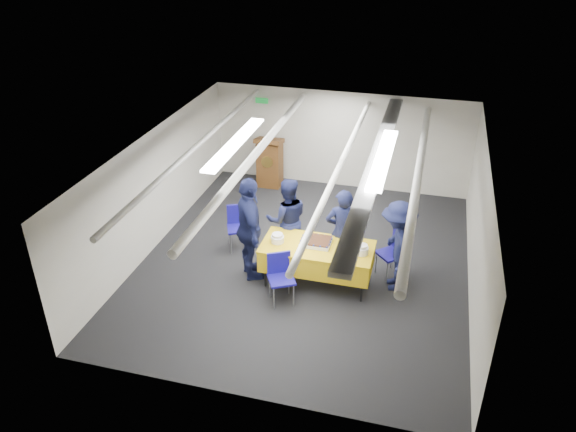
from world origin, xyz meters
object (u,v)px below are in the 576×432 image
object	(u,v)px
serving_table	(317,256)
chair_right	(395,249)
sailor_b	(287,220)
chair_left	(238,222)
sailor_d	(397,246)
sheet_cake	(316,241)
sailor_c	(250,229)
sailor_a	(342,232)
chair_near	(280,273)
podium	(270,162)

from	to	relation	value
serving_table	chair_right	xyz separation A→B (m)	(1.29, 0.63, -0.03)
sailor_b	chair_left	bearing A→B (deg)	-30.12
chair_right	sailor_d	xyz separation A→B (m)	(0.05, -0.38, 0.30)
sheet_cake	sailor_c	size ratio (longest dim) A/B	0.28
chair_right	sailor_a	bearing A→B (deg)	-171.06
chair_right	chair_left	size ratio (longest dim) A/B	1.00
serving_table	sailor_b	size ratio (longest dim) A/B	1.18
sheet_cake	sailor_b	xyz separation A→B (m)	(-0.68, 0.60, 0.01)
chair_near	sailor_b	xyz separation A→B (m)	(-0.23, 1.28, 0.29)
sheet_cake	sailor_d	size ratio (longest dim) A/B	0.32
podium	chair_near	bearing A→B (deg)	-71.16
sheet_cake	chair_left	world-z (taller)	chair_left
chair_left	sailor_a	size ratio (longest dim) A/B	0.52
sheet_cake	podium	world-z (taller)	podium
chair_near	sailor_c	world-z (taller)	sailor_c
sailor_b	sailor_c	xyz separation A→B (m)	(-0.47, -0.76, 0.15)
sheet_cake	sailor_b	world-z (taller)	sailor_b
sheet_cake	sailor_c	distance (m)	1.18
chair_near	podium	bearing A→B (deg)	108.84
podium	chair_left	size ratio (longest dim) A/B	1.44
chair_left	sailor_b	xyz separation A→B (m)	(1.03, -0.16, 0.29)
sheet_cake	sailor_a	xyz separation A→B (m)	(0.38, 0.41, 0.02)
chair_near	chair_left	xyz separation A→B (m)	(-1.26, 1.44, 0.00)
serving_table	sailor_d	size ratio (longest dim) A/B	1.17
serving_table	sailor_a	world-z (taller)	sailor_a
chair_left	sailor_b	size ratio (longest dim) A/B	0.53
chair_near	chair_left	bearing A→B (deg)	131.26
serving_table	sailor_d	world-z (taller)	sailor_d
chair_right	sailor_a	world-z (taller)	sailor_a
chair_near	chair_right	distance (m)	2.18
sheet_cake	chair_left	size ratio (longest dim) A/B	0.62
sheet_cake	podium	distance (m)	4.08
chair_near	sailor_a	xyz separation A→B (m)	(0.84, 1.09, 0.30)
sailor_a	sailor_b	size ratio (longest dim) A/B	1.01
podium	chair_right	world-z (taller)	podium
sailor_a	chair_near	bearing A→B (deg)	37.57
serving_table	sailor_b	xyz separation A→B (m)	(-0.73, 0.67, 0.27)
serving_table	sailor_c	bearing A→B (deg)	-175.84
sailor_c	sailor_a	bearing A→B (deg)	-99.03
chair_left	sailor_c	size ratio (longest dim) A/B	0.45
chair_right	sailor_c	size ratio (longest dim) A/B	0.45
sailor_a	chair_left	bearing A→B (deg)	-24.17
serving_table	chair_near	world-z (taller)	chair_near
sailor_a	sailor_d	world-z (taller)	sailor_a
chair_near	sailor_a	size ratio (longest dim) A/B	0.52
sheet_cake	sailor_d	distance (m)	1.39
serving_table	sheet_cake	world-z (taller)	sheet_cake
chair_near	sailor_d	xyz separation A→B (m)	(1.83, 0.86, 0.30)
sailor_c	sheet_cake	bearing A→B (deg)	-111.68
podium	sailor_d	world-z (taller)	sailor_d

